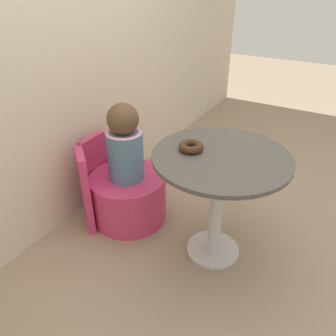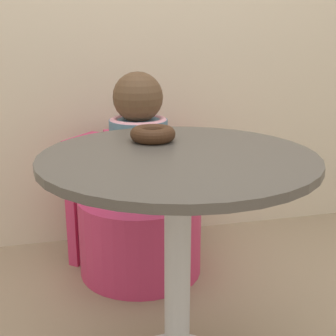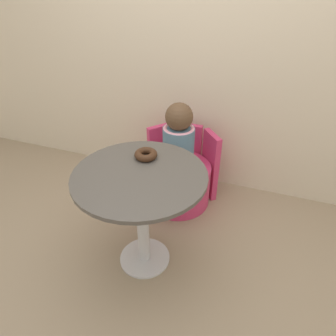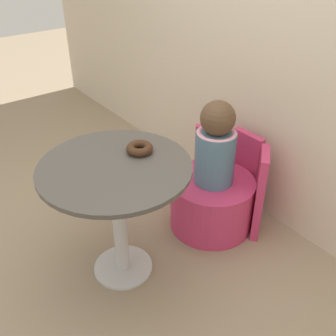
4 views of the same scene
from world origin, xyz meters
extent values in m
cube|color=beige|center=(0.00, 1.13, 1.20)|extent=(6.00, 0.06, 2.40)
cylinder|color=silver|center=(-0.04, 0.00, 0.36)|extent=(0.08, 0.08, 0.69)
cylinder|color=#4C4742|center=(-0.04, 0.00, 0.72)|extent=(0.80, 0.80, 0.02)
cylinder|color=#C63360|center=(-0.03, 0.70, 0.18)|extent=(0.55, 0.55, 0.36)
cube|color=#C63360|center=(-0.03, 1.00, 0.30)|extent=(0.24, 0.05, 0.60)
cube|color=#C63360|center=(0.20, 0.89, 0.30)|extent=(0.19, 0.21, 0.60)
cube|color=#C63360|center=(-0.26, 0.89, 0.30)|extent=(0.19, 0.21, 0.60)
cylinder|color=slate|center=(-0.03, 0.70, 0.53)|extent=(0.25, 0.25, 0.35)
torus|color=pink|center=(-0.03, 0.70, 0.70)|extent=(0.25, 0.25, 0.04)
sphere|color=brown|center=(-0.03, 0.70, 0.80)|extent=(0.21, 0.21, 0.21)
torus|color=#3D2314|center=(-0.08, 0.18, 0.76)|extent=(0.14, 0.14, 0.05)
camera|label=1|loc=(-1.60, -0.56, 1.62)|focal=35.00mm
camera|label=2|loc=(-0.38, -1.24, 1.07)|focal=50.00mm
camera|label=3|loc=(0.59, -1.29, 1.72)|focal=32.00mm
camera|label=4|loc=(1.46, -0.80, 1.80)|focal=42.00mm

